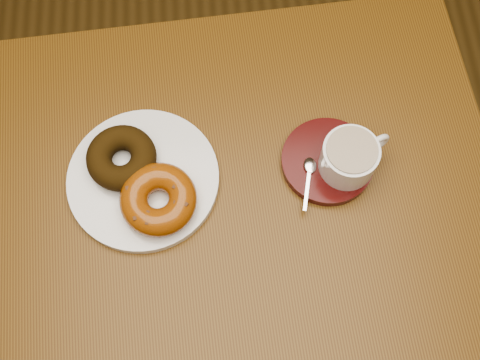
{
  "coord_description": "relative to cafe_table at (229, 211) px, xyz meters",
  "views": [
    {
      "loc": [
        -0.19,
        -0.03,
        1.75
      ],
      "look_at": [
        -0.17,
        0.33,
        0.86
      ],
      "focal_mm": 45.0,
      "sensor_mm": 36.0,
      "label": 1
    }
  ],
  "objects": [
    {
      "name": "cafe_table",
      "position": [
        0.0,
        0.0,
        0.0
      ],
      "size": [
        0.94,
        0.73,
        0.84
      ],
      "rotation": [
        0.0,
        0.0,
        0.07
      ],
      "color": "brown",
      "rests_on": "ground"
    },
    {
      "name": "saucer",
      "position": [
        0.17,
        0.03,
        0.14
      ],
      "size": [
        0.2,
        0.2,
        0.02
      ],
      "primitive_type": "cylinder",
      "rotation": [
        0.0,
        0.0,
        0.39
      ],
      "color": "#3D0908",
      "rests_on": "cafe_table"
    },
    {
      "name": "donut_cinnamon",
      "position": [
        -0.17,
        0.05,
        0.17
      ],
      "size": [
        0.12,
        0.12,
        0.04
      ],
      "primitive_type": "torus",
      "rotation": [
        0.0,
        0.0,
        0.03
      ],
      "color": "#301F09",
      "rests_on": "donut_plate"
    },
    {
      "name": "donut_plate",
      "position": [
        -0.14,
        0.02,
        0.14
      ],
      "size": [
        0.31,
        0.31,
        0.02
      ],
      "primitive_type": "cylinder",
      "rotation": [
        0.0,
        0.0,
        -0.28
      ],
      "color": "white",
      "rests_on": "cafe_table"
    },
    {
      "name": "donut_caramel",
      "position": [
        -0.11,
        -0.03,
        0.17
      ],
      "size": [
        0.14,
        0.14,
        0.04
      ],
      "rotation": [
        0.0,
        0.0,
        0.16
      ],
      "color": "#92490F",
      "rests_on": "donut_plate"
    },
    {
      "name": "teaspoon",
      "position": [
        0.13,
        0.01,
        0.15
      ],
      "size": [
        0.03,
        0.09,
        0.01
      ],
      "rotation": [
        0.0,
        0.0,
        -0.22
      ],
      "color": "silver",
      "rests_on": "saucer"
    },
    {
      "name": "coffee_cup",
      "position": [
        0.2,
        0.02,
        0.18
      ],
      "size": [
        0.11,
        0.09,
        0.06
      ],
      "rotation": [
        0.0,
        0.0,
        0.41
      ],
      "color": "white",
      "rests_on": "saucer"
    }
  ]
}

